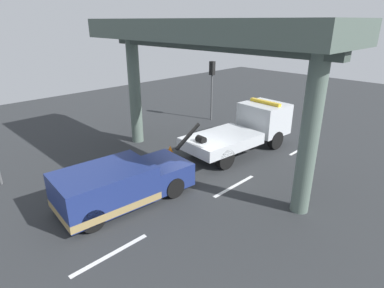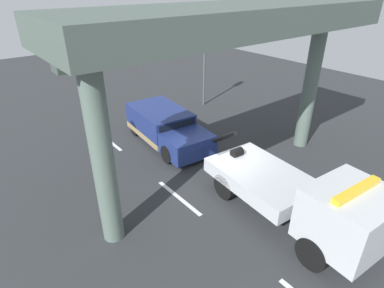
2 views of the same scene
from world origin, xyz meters
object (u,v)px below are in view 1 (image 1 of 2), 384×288
(tow_truck_white, at_px, (247,128))
(traffic_light_far, at_px, (212,78))
(towed_van_green, at_px, (119,185))
(traffic_cone_orange, at_px, (170,153))

(tow_truck_white, distance_m, traffic_light_far, 5.94)
(traffic_light_far, bearing_deg, tow_truck_white, -118.42)
(towed_van_green, bearing_deg, traffic_cone_orange, 23.58)
(towed_van_green, relative_size, traffic_cone_orange, 7.40)
(traffic_light_far, xyz_separation_m, traffic_cone_orange, (-6.58, -3.13, -2.61))
(towed_van_green, bearing_deg, traffic_light_far, 24.72)
(tow_truck_white, relative_size, traffic_cone_orange, 10.12)
(traffic_cone_orange, bearing_deg, tow_truck_white, -25.68)
(traffic_cone_orange, bearing_deg, towed_van_green, -156.42)
(tow_truck_white, bearing_deg, traffic_cone_orange, 154.32)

